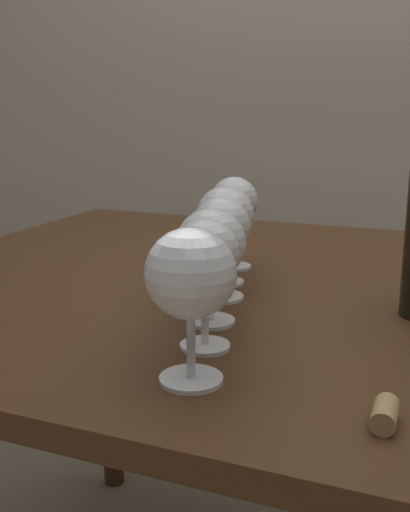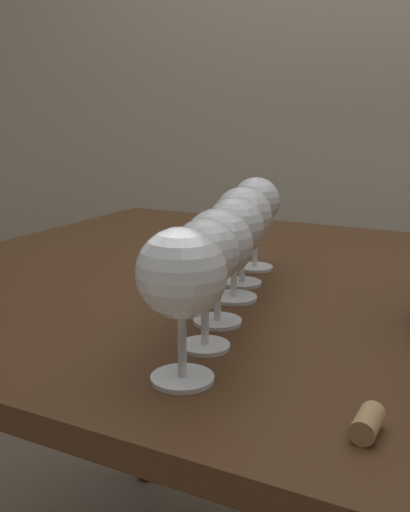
% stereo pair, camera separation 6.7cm
% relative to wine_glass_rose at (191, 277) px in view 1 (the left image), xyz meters
% --- Properties ---
extents(dining_table, '(1.43, 1.00, 0.78)m').
position_rel_wine_glass_rose_xyz_m(dining_table, '(0.06, 0.38, -0.19)').
color(dining_table, '#472B16').
rests_on(dining_table, ground_plane).
extents(wine_glass_rose, '(0.09, 0.09, 0.16)m').
position_rel_wine_glass_rose_xyz_m(wine_glass_rose, '(0.00, 0.00, 0.00)').
color(wine_glass_rose, white).
rests_on(wine_glass_rose, dining_table).
extents(wine_glass_amber, '(0.08, 0.08, 0.15)m').
position_rel_wine_glass_rose_xyz_m(wine_glass_amber, '(-0.02, 0.09, -0.00)').
color(wine_glass_amber, white).
rests_on(wine_glass_amber, dining_table).
extents(wine_glass_cabernet, '(0.09, 0.09, 0.15)m').
position_rel_wine_glass_rose_xyz_m(wine_glass_cabernet, '(-0.04, 0.17, -0.01)').
color(wine_glass_cabernet, white).
rests_on(wine_glass_cabernet, dining_table).
extents(wine_glass_merlot, '(0.08, 0.08, 0.15)m').
position_rel_wine_glass_rose_xyz_m(wine_glass_merlot, '(-0.07, 0.27, -0.01)').
color(wine_glass_merlot, white).
rests_on(wine_glass_merlot, dining_table).
extents(wine_glass_pinot, '(0.09, 0.09, 0.15)m').
position_rel_wine_glass_rose_xyz_m(wine_glass_pinot, '(-0.09, 0.34, -0.00)').
color(wine_glass_pinot, white).
rests_on(wine_glass_pinot, dining_table).
extents(wine_glass_port, '(0.08, 0.08, 0.16)m').
position_rel_wine_glass_rose_xyz_m(wine_glass_port, '(-0.11, 0.43, 0.00)').
color(wine_glass_port, white).
rests_on(wine_glass_port, dining_table).
extents(cork, '(0.02, 0.04, 0.02)m').
position_rel_wine_glass_rose_xyz_m(cork, '(0.19, -0.02, -0.10)').
color(cork, tan).
rests_on(cork, dining_table).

